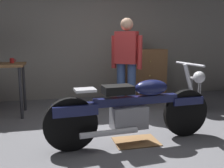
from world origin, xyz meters
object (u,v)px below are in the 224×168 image
Objects in this scene: person_standing at (126,61)px; shop_stool at (195,85)px; motorcycle at (134,108)px; mug_red_diner at (12,61)px; wooden_dresser at (146,74)px.

person_standing is 2.61× the size of shop_stool.
shop_stool is at bearing -159.38° from person_standing.
person_standing reaches higher than motorcycle.
shop_stool is 6.33× the size of mug_red_diner.
person_standing is 1.52× the size of wooden_dresser.
person_standing is at bearing 72.88° from motorcycle.
motorcycle is at bearing -144.58° from shop_stool.
wooden_dresser is 10.88× the size of mug_red_diner.
motorcycle is 3.42× the size of shop_stool.
wooden_dresser is (1.02, 2.27, 0.10)m from motorcycle.
mug_red_diner is (-1.65, 1.69, 0.49)m from motorcycle.
motorcycle is 1.31× the size of person_standing.
wooden_dresser reaches higher than shop_stool.
motorcycle is 2.41m from mug_red_diner.
person_standing is 1.98m from mug_red_diner.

